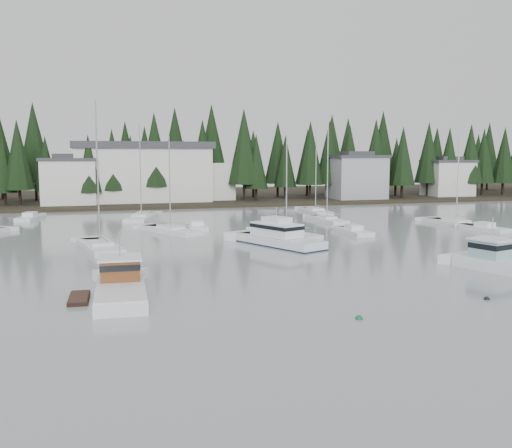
% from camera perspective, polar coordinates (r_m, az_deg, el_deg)
% --- Properties ---
extents(ground, '(260.00, 260.00, 0.00)m').
position_cam_1_polar(ground, '(29.64, 12.34, -10.80)').
color(ground, gray).
rests_on(ground, ground).
extents(far_shore_land, '(240.00, 54.00, 1.00)m').
position_cam_1_polar(far_shore_land, '(122.93, -9.37, 2.61)').
color(far_shore_land, black).
rests_on(far_shore_land, ground).
extents(conifer_treeline, '(200.00, 22.00, 20.00)m').
position_cam_1_polar(conifer_treeline, '(112.04, -8.74, 2.22)').
color(conifer_treeline, black).
rests_on(conifer_treeline, ground).
extents(house_west, '(9.54, 7.42, 8.75)m').
position_cam_1_polar(house_west, '(104.06, -18.22, 4.17)').
color(house_west, silver).
rests_on(house_west, ground).
extents(house_east_a, '(10.60, 8.48, 9.25)m').
position_cam_1_polar(house_east_a, '(114.21, 10.02, 4.74)').
color(house_east_a, '#999EA0').
rests_on(house_east_a, ground).
extents(house_east_b, '(9.54, 7.42, 8.25)m').
position_cam_1_polar(house_east_b, '(126.98, 18.63, 4.47)').
color(house_east_b, silver).
rests_on(house_east_b, ground).
extents(harbor_inn, '(29.50, 11.50, 10.90)m').
position_cam_1_polar(harbor_inn, '(107.77, -10.13, 5.08)').
color(harbor_inn, silver).
rests_on(harbor_inn, ground).
extents(lobster_boat_brown, '(4.89, 9.20, 4.49)m').
position_cam_1_polar(lobster_boat_brown, '(37.48, -13.54, -6.28)').
color(lobster_boat_brown, white).
rests_on(lobster_boat_brown, ground).
extents(cabin_cruiser_center, '(7.03, 10.60, 4.38)m').
position_cam_1_polar(cabin_cruiser_center, '(56.82, 2.30, -1.50)').
color(cabin_cruiser_center, white).
rests_on(cabin_cruiser_center, ground).
extents(lobster_boat_teal, '(5.32, 8.92, 4.69)m').
position_cam_1_polar(lobster_boat_teal, '(48.13, 23.66, -3.72)').
color(lobster_boat_teal, white).
rests_on(lobster_boat_teal, ground).
extents(sailboat_0, '(2.91, 8.84, 14.11)m').
position_cam_1_polar(sailboat_0, '(78.11, 7.10, 0.32)').
color(sailboat_0, white).
rests_on(sailboat_0, ground).
extents(sailboat_1, '(5.69, 10.92, 13.95)m').
position_cam_1_polar(sailboat_1, '(82.21, -11.38, 0.55)').
color(sailboat_1, white).
rests_on(sailboat_1, ground).
extents(sailboat_2, '(3.86, 9.90, 11.83)m').
position_cam_1_polar(sailboat_2, '(77.69, 19.36, -0.08)').
color(sailboat_2, white).
rests_on(sailboat_2, ground).
extents(sailboat_3, '(3.34, 9.52, 14.36)m').
position_cam_1_polar(sailboat_3, '(89.86, 5.96, 1.18)').
color(sailboat_3, white).
rests_on(sailboat_3, ground).
extents(sailboat_5, '(6.71, 9.65, 11.71)m').
position_cam_1_polar(sailboat_5, '(67.17, -8.54, -0.79)').
color(sailboat_5, white).
rests_on(sailboat_5, ground).
extents(sailboat_6, '(5.72, 9.84, 11.61)m').
position_cam_1_polar(sailboat_6, '(63.86, 3.04, -1.12)').
color(sailboat_6, white).
rests_on(sailboat_6, ground).
extents(sailboat_9, '(4.64, 9.72, 14.62)m').
position_cam_1_polar(sailboat_9, '(56.69, -15.33, -2.35)').
color(sailboat_9, white).
rests_on(sailboat_9, ground).
extents(runabout_1, '(2.24, 6.47, 1.42)m').
position_cam_1_polar(runabout_1, '(66.39, 9.71, -0.84)').
color(runabout_1, white).
rests_on(runabout_1, ground).
extents(runabout_2, '(3.46, 6.44, 1.42)m').
position_cam_1_polar(runabout_2, '(73.38, 21.90, -0.51)').
color(runabout_2, white).
rests_on(runabout_2, ground).
extents(runabout_3, '(3.56, 7.16, 1.42)m').
position_cam_1_polar(runabout_3, '(86.13, -21.66, 0.52)').
color(runabout_3, white).
rests_on(runabout_3, ground).
extents(runabout_4, '(2.56, 6.00, 1.42)m').
position_cam_1_polar(runabout_4, '(69.88, -5.94, -0.40)').
color(runabout_4, white).
rests_on(runabout_4, ground).
extents(mooring_buoy_green, '(0.43, 0.43, 0.43)m').
position_cam_1_polar(mooring_buoy_green, '(32.17, 10.26, -9.33)').
color(mooring_buoy_green, '#145933').
rests_on(mooring_buoy_green, ground).
extents(mooring_buoy_dark, '(0.39, 0.39, 0.39)m').
position_cam_1_polar(mooring_buoy_dark, '(38.57, 22.07, -7.01)').
color(mooring_buoy_dark, black).
rests_on(mooring_buoy_dark, ground).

